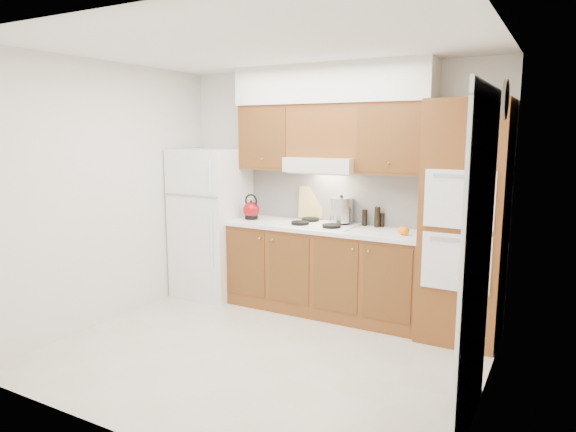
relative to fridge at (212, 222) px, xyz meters
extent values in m
plane|color=beige|center=(1.41, -1.14, -0.86)|extent=(3.60, 3.60, 0.00)
plane|color=white|center=(1.41, -1.14, 1.74)|extent=(3.60, 3.60, 0.00)
cube|color=silver|center=(1.41, 0.36, 0.44)|extent=(3.60, 0.02, 2.60)
cube|color=silver|center=(-0.40, -1.14, 0.44)|extent=(0.02, 3.00, 2.60)
cube|color=silver|center=(3.21, -1.14, 0.44)|extent=(0.02, 3.00, 2.60)
cube|color=white|center=(0.00, 0.00, 0.00)|extent=(0.75, 0.72, 1.72)
cube|color=brown|center=(1.43, 0.06, -0.41)|extent=(2.11, 0.60, 0.90)
cube|color=white|center=(1.43, 0.05, 0.06)|extent=(2.13, 0.62, 0.04)
cube|color=white|center=(1.43, 0.34, 0.36)|extent=(2.11, 0.03, 0.56)
cube|color=brown|center=(2.85, 0.03, 0.24)|extent=(0.70, 0.65, 2.20)
cube|color=brown|center=(0.69, 0.19, 0.99)|extent=(0.63, 0.33, 0.70)
cube|color=brown|center=(2.12, 0.19, 0.99)|extent=(0.73, 0.33, 0.70)
cube|color=silver|center=(1.38, 0.13, 0.71)|extent=(0.75, 0.45, 0.15)
cube|color=brown|center=(1.38, 0.19, 1.06)|extent=(0.75, 0.33, 0.55)
cube|color=silver|center=(1.43, 0.18, 1.54)|extent=(2.13, 0.36, 0.40)
cube|color=white|center=(1.38, 0.07, 0.09)|extent=(0.74, 0.50, 0.01)
cube|color=black|center=(3.19, -1.49, 0.19)|extent=(0.02, 0.90, 2.10)
cylinder|color=#3F3833|center=(3.19, -0.59, 1.29)|extent=(0.02, 0.30, 0.30)
sphere|color=maroon|center=(0.54, 0.02, 0.18)|extent=(0.24, 0.24, 0.19)
cube|color=tan|center=(1.15, 0.31, 0.28)|extent=(0.28, 0.17, 0.35)
cylinder|color=silver|center=(1.56, 0.21, 0.23)|extent=(0.25, 0.25, 0.25)
cylinder|color=black|center=(1.94, 0.25, 0.19)|extent=(0.07, 0.07, 0.21)
cylinder|color=black|center=(1.80, 0.26, 0.17)|extent=(0.07, 0.07, 0.17)
cylinder|color=black|center=(1.97, 0.30, 0.15)|extent=(0.05, 0.05, 0.14)
sphere|color=orange|center=(2.29, -0.02, 0.12)|extent=(0.09, 0.09, 0.09)
sphere|color=orange|center=(2.31, -0.03, 0.12)|extent=(0.08, 0.08, 0.08)
camera|label=1|loc=(3.65, -4.77, 1.06)|focal=32.00mm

